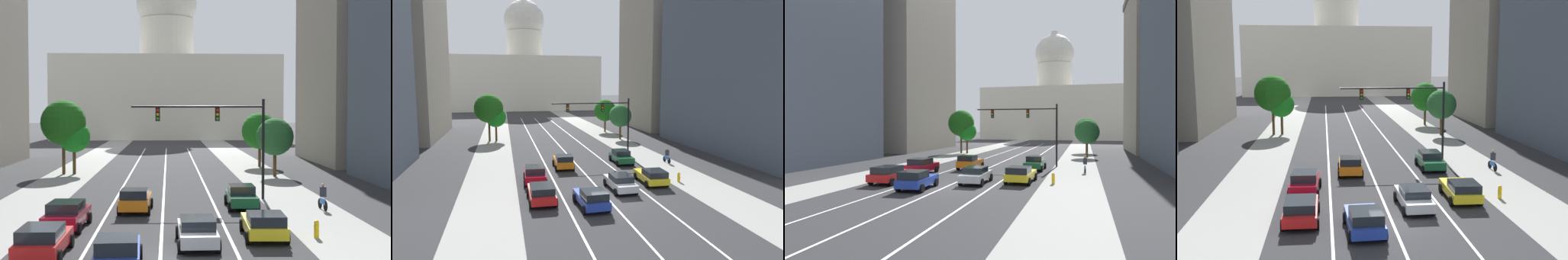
% 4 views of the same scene
% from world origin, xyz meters
% --- Properties ---
extents(ground_plane, '(400.00, 400.00, 0.00)m').
position_xyz_m(ground_plane, '(0.00, 40.00, 0.00)').
color(ground_plane, '#2B2B2D').
extents(sidewalk_left, '(4.75, 130.00, 0.01)m').
position_xyz_m(sidewalk_left, '(-9.26, 35.00, 0.01)').
color(sidewalk_left, gray).
rests_on(sidewalk_left, ground).
extents(sidewalk_right, '(4.75, 130.00, 0.01)m').
position_xyz_m(sidewalk_right, '(9.26, 35.00, 0.01)').
color(sidewalk_right, gray).
rests_on(sidewalk_right, ground).
extents(lane_stripe_left, '(0.16, 90.00, 0.01)m').
position_xyz_m(lane_stripe_left, '(-3.44, 25.00, 0.01)').
color(lane_stripe_left, white).
rests_on(lane_stripe_left, ground).
extents(lane_stripe_center, '(0.16, 90.00, 0.01)m').
position_xyz_m(lane_stripe_center, '(0.00, 25.00, 0.01)').
color(lane_stripe_center, white).
rests_on(lane_stripe_center, ground).
extents(lane_stripe_right, '(0.16, 90.00, 0.01)m').
position_xyz_m(lane_stripe_right, '(3.44, 25.00, 0.01)').
color(lane_stripe_right, white).
rests_on(lane_stripe_right, ground).
extents(office_tower_far_right, '(14.63, 20.06, 29.49)m').
position_xyz_m(office_tower_far_right, '(25.13, 45.28, 14.78)').
color(office_tower_far_right, '#9E9384').
rests_on(office_tower_far_right, ground).
extents(capitol_building, '(48.34, 24.07, 38.18)m').
position_xyz_m(capitol_building, '(0.00, 105.86, 11.83)').
color(capitol_building, beige).
rests_on(capitol_building, ground).
extents(car_red, '(2.11, 4.47, 1.43)m').
position_xyz_m(car_red, '(-5.16, 0.93, 0.76)').
color(car_red, red).
rests_on(car_red, ground).
extents(car_yellow, '(2.23, 4.57, 1.40)m').
position_xyz_m(car_yellow, '(5.15, 4.02, 0.74)').
color(car_yellow, yellow).
rests_on(car_yellow, ground).
extents(car_blue, '(2.17, 4.31, 1.45)m').
position_xyz_m(car_blue, '(-1.71, -1.22, 0.75)').
color(car_blue, '#1E389E').
rests_on(car_blue, ground).
extents(car_silver, '(2.02, 4.54, 1.37)m').
position_xyz_m(car_silver, '(1.72, 2.68, 0.72)').
color(car_silver, '#B2B5BA').
rests_on(car_silver, ground).
extents(car_green, '(2.07, 4.39, 1.49)m').
position_xyz_m(car_green, '(5.16, 13.11, 0.77)').
color(car_green, '#14512D').
rests_on(car_green, ground).
extents(car_crimson, '(2.27, 4.40, 1.52)m').
position_xyz_m(car_crimson, '(-5.16, 6.86, 0.79)').
color(car_crimson, maroon).
rests_on(car_crimson, ground).
extents(car_orange, '(2.12, 4.24, 1.55)m').
position_xyz_m(car_orange, '(-1.73, 11.83, 0.79)').
color(car_orange, orange).
rests_on(car_orange, ground).
extents(traffic_signal_mast, '(9.58, 0.39, 7.24)m').
position_xyz_m(traffic_signal_mast, '(4.19, 16.65, 5.23)').
color(traffic_signal_mast, black).
rests_on(traffic_signal_mast, ground).
extents(fire_hydrant, '(0.26, 0.35, 0.91)m').
position_xyz_m(fire_hydrant, '(7.82, 4.03, 0.46)').
color(fire_hydrant, yellow).
rests_on(fire_hydrant, ground).
extents(cyclist, '(0.38, 1.70, 1.72)m').
position_xyz_m(cyclist, '(10.30, 12.02, 0.85)').
color(cyclist, black).
rests_on(cyclist, ground).
extents(street_tree_mid_right, '(3.62, 3.62, 5.64)m').
position_xyz_m(street_tree_mid_right, '(10.62, 30.60, 3.81)').
color(street_tree_mid_right, '#51381E').
rests_on(street_tree_mid_right, ground).
extents(street_tree_mid_left, '(3.20, 3.20, 5.37)m').
position_xyz_m(street_tree_mid_left, '(-9.02, 33.24, 3.75)').
color(street_tree_mid_left, '#51381E').
rests_on(street_tree_mid_left, ground).
extents(street_tree_far_right, '(4.08, 4.08, 6.08)m').
position_xyz_m(street_tree_far_right, '(10.62, 39.87, 4.03)').
color(street_tree_far_right, '#51381E').
rests_on(street_tree_far_right, ground).
extents(street_tree_near_left, '(4.48, 4.48, 7.40)m').
position_xyz_m(street_tree_near_left, '(-10.06, 33.19, 5.14)').
color(street_tree_near_left, '#51381E').
rests_on(street_tree_near_left, ground).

